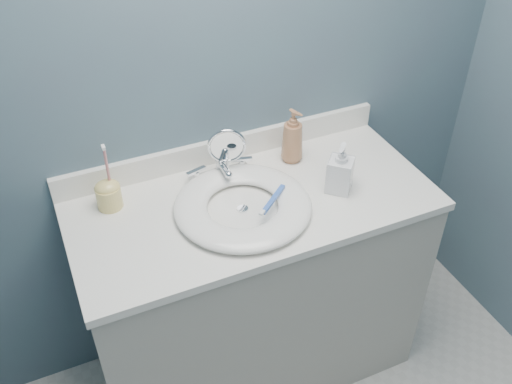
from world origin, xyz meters
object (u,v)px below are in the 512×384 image
soap_bottle_clear (341,168)px  toothbrush_holder (108,193)px  makeup_mirror (227,152)px  soap_bottle_amber (293,136)px

soap_bottle_clear → toothbrush_holder: 0.77m
makeup_mirror → soap_bottle_amber: bearing=17.4°
soap_bottle_clear → makeup_mirror: bearing=-171.9°
soap_bottle_amber → toothbrush_holder: (-0.66, 0.00, -0.05)m
soap_bottle_amber → toothbrush_holder: bearing=160.3°
makeup_mirror → soap_bottle_amber: 0.25m
soap_bottle_amber → soap_bottle_clear: size_ratio=1.14×
makeup_mirror → soap_bottle_amber: (0.25, 0.00, -0.00)m
soap_bottle_amber → soap_bottle_clear: bearing=-92.7°
toothbrush_holder → soap_bottle_amber: bearing=-0.3°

